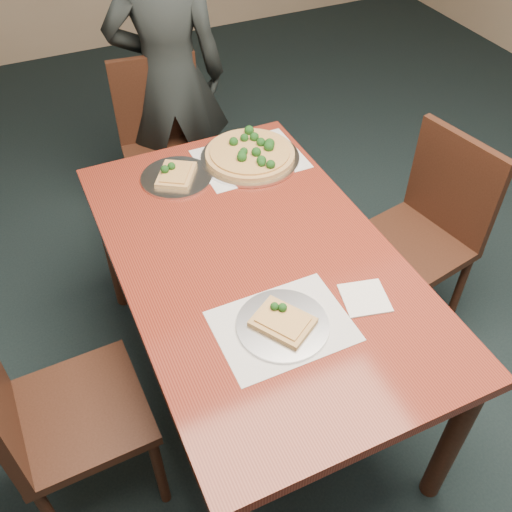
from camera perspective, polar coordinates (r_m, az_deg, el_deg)
name	(u,v)px	position (r m, az deg, el deg)	size (l,w,h in m)	color
ground	(366,442)	(2.40, 10.92, -17.78)	(8.00, 8.00, 0.00)	black
dining_table	(256,275)	(1.99, 0.00, -1.90)	(0.90, 1.50, 0.75)	#601C13
chair_far	(164,141)	(2.95, -9.15, 11.29)	(0.47, 0.47, 0.91)	black
chair_left	(49,412)	(1.94, -19.97, -14.50)	(0.43, 0.43, 0.91)	black
chair_right	(426,227)	(2.50, 16.64, 2.78)	(0.49, 0.49, 0.91)	black
diner	(169,78)	(2.95, -8.69, 17.16)	(0.57, 0.37, 1.55)	black
placemat_main	(250,159)	(2.37, -0.60, 9.69)	(0.42, 0.32, 0.00)	white
placemat_near	(283,326)	(1.72, 2.68, -7.00)	(0.40, 0.30, 0.00)	white
pizza_pan	(251,154)	(2.36, -0.54, 10.17)	(0.40, 0.40, 0.07)	silver
slice_plate_near	(283,323)	(1.71, 2.68, -6.71)	(0.28, 0.28, 0.05)	silver
slice_plate_far	(176,176)	(2.28, -8.01, 7.96)	(0.28, 0.28, 0.06)	silver
napkin	(365,298)	(1.82, 10.82, -4.15)	(0.14, 0.14, 0.01)	white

